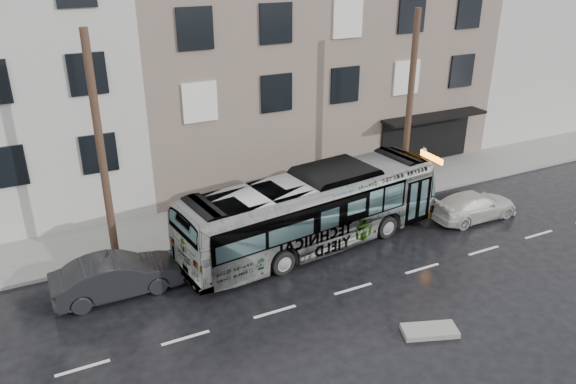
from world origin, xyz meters
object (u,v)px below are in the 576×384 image
Objects in this scene: utility_pole_front at (409,108)px; dark_sedan at (116,276)px; white_sedan at (474,206)px; utility_pole_rear at (101,153)px; sign_post at (421,170)px; bus at (312,211)px.

utility_pole_front is 1.98× the size of dark_sedan.
utility_pole_front is 15.05m from dark_sedan.
dark_sedan is at bearing 86.77° from white_sedan.
sign_post is (15.10, 0.00, -3.30)m from utility_pole_rear.
dark_sedan is at bearing -171.63° from sign_post.
sign_post reaches higher than dark_sedan.
utility_pole_front is at bearing -81.95° from dark_sedan.
white_sedan is at bearing -80.54° from sign_post.
dark_sedan is at bearing 82.90° from bus.
utility_pole_rear is 0.77× the size of bus.
utility_pole_rear is (-14.00, 0.00, 0.00)m from utility_pole_front.
dark_sedan is (-15.45, -2.27, -0.60)m from sign_post.
utility_pole_rear reaches higher than sign_post.
utility_pole_front is at bearing 0.00° from utility_pole_rear.
dark_sedan is at bearing -171.00° from utility_pole_front.
dark_sedan is at bearing -98.84° from utility_pole_rear.
utility_pole_front is at bearing -77.90° from bus.
bus is (7.69, -2.23, -3.02)m from utility_pole_rear.
utility_pole_front reaches higher than white_sedan.
sign_post is 0.56× the size of white_sedan.
utility_pole_front is 1.00× the size of utility_pole_rear.
utility_pole_rear reaches higher than white_sedan.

